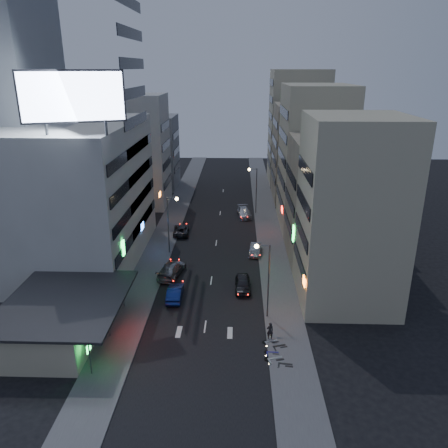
{
  "coord_description": "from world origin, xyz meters",
  "views": [
    {
      "loc": [
        3.14,
        -33.37,
        24.37
      ],
      "look_at": [
        1.41,
        18.29,
        5.77
      ],
      "focal_mm": 35.0,
      "sensor_mm": 36.0,
      "label": 1
    }
  ],
  "objects_px": {
    "parked_car_right_near": "(243,284)",
    "scooter_blue": "(279,347)",
    "scooter_silver_b": "(277,334)",
    "parked_car_right_mid": "(255,249)",
    "parked_car_left": "(181,230)",
    "road_car_silver": "(171,269)",
    "parked_car_right_far": "(244,212)",
    "road_car_blue": "(175,293)",
    "scooter_black_b": "(285,339)",
    "scooter_silver_a": "(282,350)",
    "scooter_black_a": "(293,358)",
    "person": "(270,331)"
  },
  "relations": [
    {
      "from": "parked_car_right_near",
      "to": "parked_car_right_mid",
      "type": "height_order",
      "value": "parked_car_right_near"
    },
    {
      "from": "parked_car_right_far",
      "to": "road_car_silver",
      "type": "height_order",
      "value": "road_car_silver"
    },
    {
      "from": "road_car_silver",
      "to": "parked_car_right_far",
      "type": "bearing_deg",
      "value": -100.95
    },
    {
      "from": "person",
      "to": "road_car_blue",
      "type": "bearing_deg",
      "value": -45.3
    },
    {
      "from": "parked_car_right_near",
      "to": "scooter_silver_a",
      "type": "bearing_deg",
      "value": -75.95
    },
    {
      "from": "parked_car_right_near",
      "to": "person",
      "type": "xyz_separation_m",
      "value": [
        2.49,
        -9.79,
        0.21
      ]
    },
    {
      "from": "person",
      "to": "scooter_silver_a",
      "type": "height_order",
      "value": "person"
    },
    {
      "from": "person",
      "to": "scooter_silver_b",
      "type": "height_order",
      "value": "person"
    },
    {
      "from": "parked_car_right_near",
      "to": "scooter_black_a",
      "type": "relative_size",
      "value": 2.4
    },
    {
      "from": "road_car_blue",
      "to": "scooter_silver_b",
      "type": "bearing_deg",
      "value": 143.66
    },
    {
      "from": "parked_car_right_far",
      "to": "road_car_blue",
      "type": "height_order",
      "value": "parked_car_right_far"
    },
    {
      "from": "person",
      "to": "scooter_black_a",
      "type": "relative_size",
      "value": 0.92
    },
    {
      "from": "road_car_blue",
      "to": "scooter_blue",
      "type": "bearing_deg",
      "value": 137.41
    },
    {
      "from": "parked_car_left",
      "to": "scooter_black_a",
      "type": "distance_m",
      "value": 34.05
    },
    {
      "from": "scooter_blue",
      "to": "road_car_blue",
      "type": "bearing_deg",
      "value": 52.04
    },
    {
      "from": "scooter_black_a",
      "to": "parked_car_right_far",
      "type": "bearing_deg",
      "value": 13.92
    },
    {
      "from": "road_car_blue",
      "to": "scooter_black_b",
      "type": "height_order",
      "value": "road_car_blue"
    },
    {
      "from": "road_car_blue",
      "to": "road_car_silver",
      "type": "distance_m",
      "value": 5.86
    },
    {
      "from": "parked_car_right_near",
      "to": "parked_car_right_mid",
      "type": "bearing_deg",
      "value": 79.03
    },
    {
      "from": "scooter_blue",
      "to": "parked_car_right_near",
      "type": "bearing_deg",
      "value": 18.56
    },
    {
      "from": "parked_car_right_far",
      "to": "scooter_black_b",
      "type": "xyz_separation_m",
      "value": [
        3.46,
        -37.07,
        -0.08
      ]
    },
    {
      "from": "road_car_blue",
      "to": "person",
      "type": "distance_m",
      "value": 12.51
    },
    {
      "from": "parked_car_right_far",
      "to": "road_car_blue",
      "type": "xyz_separation_m",
      "value": [
        -7.97,
        -28.78,
        -0.02
      ]
    },
    {
      "from": "person",
      "to": "scooter_black_a",
      "type": "height_order",
      "value": "person"
    },
    {
      "from": "parked_car_right_far",
      "to": "person",
      "type": "distance_m",
      "value": 36.29
    },
    {
      "from": "road_car_blue",
      "to": "scooter_black_a",
      "type": "relative_size",
      "value": 2.42
    },
    {
      "from": "parked_car_left",
      "to": "scooter_black_b",
      "type": "height_order",
      "value": "parked_car_left"
    },
    {
      "from": "road_car_blue",
      "to": "scooter_black_a",
      "type": "xyz_separation_m",
      "value": [
        11.82,
        -11.17,
        -0.05
      ]
    },
    {
      "from": "parked_car_right_mid",
      "to": "scooter_black_b",
      "type": "xyz_separation_m",
      "value": [
        2.08,
        -21.02,
        0.02
      ]
    },
    {
      "from": "parked_car_right_mid",
      "to": "scooter_silver_b",
      "type": "xyz_separation_m",
      "value": [
        1.36,
        -20.29,
        0.01
      ]
    },
    {
      "from": "parked_car_right_near",
      "to": "scooter_blue",
      "type": "height_order",
      "value": "parked_car_right_near"
    },
    {
      "from": "road_car_silver",
      "to": "parked_car_right_mid",
      "type": "bearing_deg",
      "value": -135.73
    },
    {
      "from": "scooter_black_a",
      "to": "person",
      "type": "bearing_deg",
      "value": 33.79
    },
    {
      "from": "parked_car_right_far",
      "to": "person",
      "type": "relative_size",
      "value": 3.08
    },
    {
      "from": "road_car_silver",
      "to": "parked_car_right_near",
      "type": "bearing_deg",
      "value": 169.76
    },
    {
      "from": "parked_car_right_mid",
      "to": "parked_car_left",
      "type": "xyz_separation_m",
      "value": [
        -11.2,
        7.28,
        0.02
      ]
    },
    {
      "from": "scooter_blue",
      "to": "scooter_silver_b",
      "type": "xyz_separation_m",
      "value": [
        -0.03,
        1.93,
        0.06
      ]
    },
    {
      "from": "parked_car_left",
      "to": "scooter_silver_b",
      "type": "relative_size",
      "value": 2.68
    },
    {
      "from": "parked_car_right_near",
      "to": "scooter_silver_b",
      "type": "height_order",
      "value": "parked_car_right_near"
    },
    {
      "from": "person",
      "to": "scooter_blue",
      "type": "height_order",
      "value": "person"
    },
    {
      "from": "parked_car_right_mid",
      "to": "scooter_blue",
      "type": "height_order",
      "value": "parked_car_right_mid"
    },
    {
      "from": "road_car_blue",
      "to": "scooter_silver_b",
      "type": "distance_m",
      "value": 13.12
    },
    {
      "from": "parked_car_left",
      "to": "person",
      "type": "relative_size",
      "value": 2.88
    },
    {
      "from": "parked_car_left",
      "to": "road_car_silver",
      "type": "distance_m",
      "value": 14.3
    },
    {
      "from": "person",
      "to": "scooter_silver_b",
      "type": "xyz_separation_m",
      "value": [
        0.66,
        -0.11,
        -0.29
      ]
    },
    {
      "from": "parked_car_right_mid",
      "to": "scooter_black_a",
      "type": "height_order",
      "value": "parked_car_right_mid"
    },
    {
      "from": "scooter_black_a",
      "to": "parked_car_right_mid",
      "type": "bearing_deg",
      "value": 14.3
    },
    {
      "from": "person",
      "to": "parked_car_right_near",
      "type": "bearing_deg",
      "value": -84.47
    },
    {
      "from": "person",
      "to": "parked_car_left",
      "type": "bearing_deg",
      "value": -75.33
    },
    {
      "from": "scooter_silver_a",
      "to": "scooter_silver_b",
      "type": "relative_size",
      "value": 1.09
    }
  ]
}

